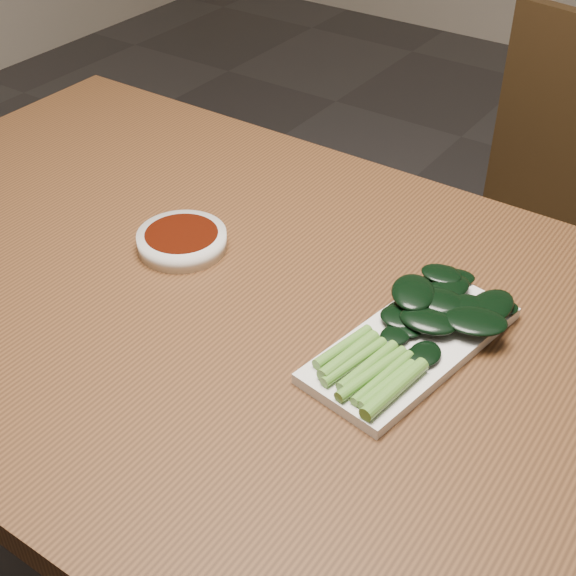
# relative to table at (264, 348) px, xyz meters

# --- Properties ---
(table) EXTENTS (1.40, 0.80, 0.75)m
(table) POSITION_rel_table_xyz_m (0.00, 0.00, 0.00)
(table) COLOR #4F2E16
(table) RESTS_ON ground
(chair_far) EXTENTS (0.50, 0.50, 0.89)m
(chair_far) POSITION_rel_table_xyz_m (0.13, 0.75, -0.19)
(chair_far) COLOR black
(chair_far) RESTS_ON ground
(sauce_bowl) EXTENTS (0.12, 0.12, 0.02)m
(sauce_bowl) POSITION_rel_table_xyz_m (-0.16, 0.04, 0.08)
(sauce_bowl) COLOR silver
(sauce_bowl) RESTS_ON table
(serving_plate) EXTENTS (0.16, 0.29, 0.01)m
(serving_plate) POSITION_rel_table_xyz_m (0.19, 0.03, 0.08)
(serving_plate) COLOR silver
(serving_plate) RESTS_ON table
(gai_lan) EXTENTS (0.17, 0.31, 0.03)m
(gai_lan) POSITION_rel_table_xyz_m (0.19, 0.07, 0.10)
(gai_lan) COLOR #5A9132
(gai_lan) RESTS_ON serving_plate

